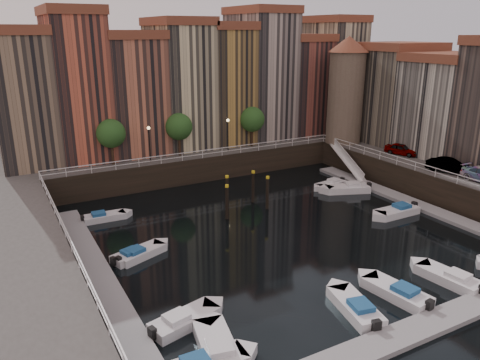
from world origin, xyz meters
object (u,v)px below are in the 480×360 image
car_a (401,150)px  car_b (449,167)px  gangway (347,161)px  boat_left_1 (183,320)px  corner_tower (346,89)px  boat_left_2 (135,254)px  mooring_pilings (244,194)px

car_a → car_b: car_b is taller
gangway → boat_left_1: 35.91m
corner_tower → boat_left_2: size_ratio=3.13×
boat_left_1 → car_a: 37.92m
boat_left_2 → car_a: car_a is taller
corner_tower → boat_left_1: 41.99m
mooring_pilings → car_a: (21.61, -0.28, 2.03)m
boat_left_1 → car_a: size_ratio=1.24×
mooring_pilings → car_b: size_ratio=1.15×
boat_left_2 → car_a: (34.52, 5.03, 3.34)m
mooring_pilings → gangway: bearing=13.4°
boat_left_2 → car_b: 33.50m
boat_left_1 → corner_tower: bearing=22.1°
corner_tower → boat_left_1: (-32.93, -24.13, -9.82)m
car_a → car_b: bearing=-119.0°
mooring_pilings → boat_left_2: 14.02m
boat_left_2 → mooring_pilings: bearing=3.9°
mooring_pilings → boat_left_2: size_ratio=1.18×
boat_left_1 → boat_left_2: size_ratio=1.12×
mooring_pilings → boat_left_2: (-12.91, -5.30, -1.32)m
boat_left_1 → car_b: (33.24, 7.55, 3.38)m
corner_tower → car_a: corner_tower is taller
boat_left_2 → gangway: bearing=-1.1°
gangway → car_a: (4.51, -4.34, 1.76)m
boat_left_2 → car_b: bearing=-23.1°
boat_left_1 → mooring_pilings: bearing=36.1°
gangway → mooring_pilings: size_ratio=1.60×
boat_left_1 → boat_left_2: 10.26m
gangway → boat_left_1: size_ratio=1.69×
gangway → boat_left_1: gangway is taller
mooring_pilings → car_a: bearing=-0.7°
mooring_pilings → car_a: size_ratio=1.31×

